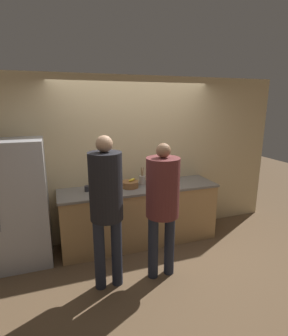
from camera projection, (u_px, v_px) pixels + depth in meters
ground_plane at (147, 252)px, 3.94m from camera, size 14.00×14.00×0.00m
wall_back at (133, 159)px, 4.27m from camera, size 5.20×0.06×2.60m
counter at (139, 214)px, 4.17m from camera, size 2.45×0.68×0.93m
refrigerator at (20, 204)px, 3.53m from camera, size 0.71×0.65×1.74m
person_left at (106, 199)px, 2.96m from camera, size 0.38×0.38×1.85m
person_center at (162, 197)px, 3.18m from camera, size 0.41×0.41×1.74m
fruit_bowl at (130, 184)px, 4.01m from camera, size 0.26×0.26×0.14m
utensil_crock at (142, 180)px, 4.14m from camera, size 0.10×0.10×0.28m
bottle_amber at (165, 176)px, 4.38m from camera, size 0.05×0.05×0.16m
cup_black at (87, 189)px, 3.82m from camera, size 0.07×0.07×0.09m
potted_plant at (104, 179)px, 4.04m from camera, size 0.14×0.14×0.22m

